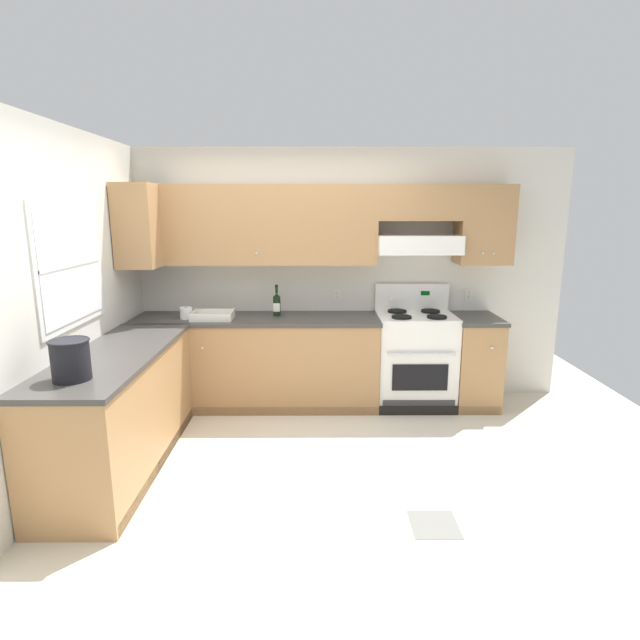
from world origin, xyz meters
The scene contains 11 objects.
ground_plane centered at (0.00, 0.00, 0.00)m, with size 7.04×7.04×0.00m, color beige.
floor_accent_tile centered at (1.00, -0.79, 0.00)m, with size 0.30×0.30×0.01m, color slate.
wall_back centered at (0.39, 1.53, 1.48)m, with size 4.68×0.57×2.55m.
wall_left centered at (-1.59, 0.23, 1.34)m, with size 0.47×4.00×2.55m.
counter_back_run centered at (-0.01, 1.24, 0.45)m, with size 3.60×0.65×0.91m.
counter_left_run centered at (-1.24, 0.00, 0.45)m, with size 0.63×1.91×0.91m.
stove centered at (1.24, 1.25, 0.48)m, with size 0.76×0.62×1.20m.
wine_bottle centered at (-0.14, 1.31, 1.03)m, with size 0.07×0.08×0.31m.
bowl centered at (-0.75, 1.16, 0.93)m, with size 0.40×0.28×0.08m.
bucket centered at (-1.27, -0.61, 1.04)m, with size 0.24×0.24×0.26m.
paper_towel_roll centered at (-1.01, 1.17, 0.97)m, with size 0.12×0.12×0.11m.
Camera 1 is at (0.26, -3.61, 1.95)m, focal length 28.30 mm.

